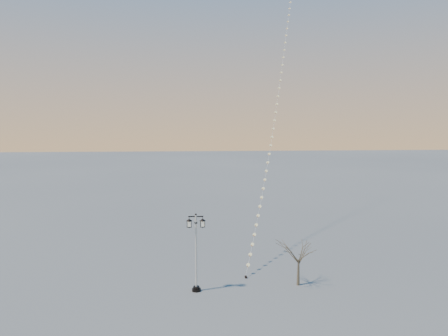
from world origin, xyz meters
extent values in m
plane|color=#5D5E5E|center=(0.00, 0.00, 0.00)|extent=(300.00, 300.00, 0.00)
cylinder|color=black|center=(-2.66, 0.05, 0.09)|extent=(0.64, 0.64, 0.18)
cylinder|color=black|center=(-2.66, 0.05, 0.26)|extent=(0.45, 0.45, 0.16)
cylinder|color=beige|center=(-2.66, 0.05, 3.01)|extent=(0.15, 0.15, 5.35)
cylinder|color=black|center=(-2.66, 0.05, 5.06)|extent=(0.23, 0.23, 0.07)
cube|color=black|center=(-2.66, 0.05, 5.52)|extent=(1.08, 0.09, 0.07)
sphere|color=black|center=(-2.66, 0.05, 5.65)|extent=(0.16, 0.16, 0.16)
pyramid|color=black|center=(-3.13, 0.06, 5.35)|extent=(0.50, 0.50, 0.16)
cube|color=beige|center=(-3.13, 0.06, 4.99)|extent=(0.30, 0.30, 0.39)
cube|color=black|center=(-3.13, 0.06, 4.78)|extent=(0.34, 0.34, 0.05)
pyramid|color=black|center=(-2.18, 0.03, 5.35)|extent=(0.50, 0.50, 0.16)
cube|color=beige|center=(-2.18, 0.03, 4.99)|extent=(0.30, 0.30, 0.39)
cube|color=black|center=(-2.18, 0.03, 4.78)|extent=(0.34, 0.34, 0.05)
cone|color=brown|center=(5.00, 0.53, 0.98)|extent=(0.23, 0.23, 1.96)
cylinder|color=black|center=(1.26, 2.20, 0.10)|extent=(0.19, 0.19, 0.19)
cylinder|color=black|center=(1.26, 2.20, 0.12)|extent=(0.03, 0.03, 0.24)
cone|color=orange|center=(6.34, 16.23, 15.35)|extent=(0.08, 0.08, 0.27)
cylinder|color=white|center=(1.26, 2.20, 0.58)|extent=(0.02, 0.02, 0.77)
camera|label=1|loc=(-2.94, -28.38, 12.11)|focal=32.59mm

